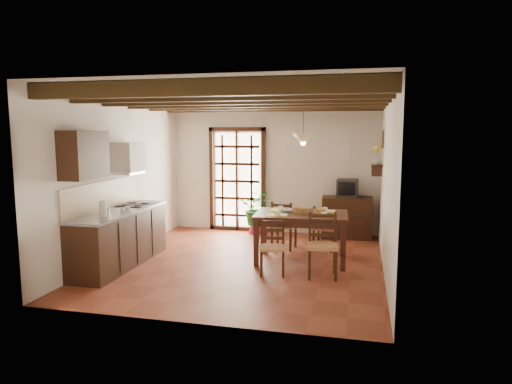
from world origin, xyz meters
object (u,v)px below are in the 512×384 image
(chair_far_right, at_px, (325,236))
(sideboard, at_px, (347,217))
(crt_tv, at_px, (347,188))
(potted_plant, at_px, (257,207))
(pendant_lamp, at_px, (303,138))
(kitchen_counter, at_px, (120,237))
(dining_table, at_px, (301,219))
(chair_near_left, at_px, (272,257))
(chair_near_right, at_px, (322,257))
(chair_far_left, at_px, (284,234))

(chair_far_right, bearing_deg, sideboard, -96.92)
(crt_tv, distance_m, potted_plant, 1.95)
(pendant_lamp, bearing_deg, kitchen_counter, -160.56)
(dining_table, bearing_deg, chair_near_left, -116.09)
(dining_table, distance_m, chair_near_left, 0.98)
(chair_near_right, bearing_deg, sideboard, 77.47)
(dining_table, height_order, pendant_lamp, pendant_lamp)
(chair_near_left, distance_m, sideboard, 2.91)
(chair_near_left, bearing_deg, kitchen_counter, 172.20)
(chair_near_left, bearing_deg, chair_far_left, 82.95)
(dining_table, xyz_separation_m, chair_near_left, (-0.34, -0.80, -0.46))
(chair_far_right, distance_m, potted_plant, 1.91)
(kitchen_counter, relative_size, sideboard, 2.23)
(sideboard, height_order, crt_tv, crt_tv)
(kitchen_counter, xyz_separation_m, chair_far_left, (2.43, 1.67, -0.19))
(kitchen_counter, height_order, crt_tv, kitchen_counter)
(dining_table, distance_m, pendant_lamp, 1.36)
(kitchen_counter, bearing_deg, chair_near_right, 2.64)
(chair_near_left, height_order, crt_tv, crt_tv)
(kitchen_counter, xyz_separation_m, sideboard, (3.55, 2.83, -0.04))
(chair_far_right, relative_size, potted_plant, 0.43)
(sideboard, distance_m, crt_tv, 0.62)
(dining_table, xyz_separation_m, potted_plant, (-1.20, 1.89, -0.15))
(dining_table, distance_m, chair_near_right, 0.96)
(dining_table, relative_size, pendant_lamp, 1.87)
(chair_near_left, distance_m, crt_tv, 3.00)
(sideboard, xyz_separation_m, crt_tv, (0.00, -0.01, 0.62))
(potted_plant, bearing_deg, chair_near_left, -72.17)
(chair_far_left, bearing_deg, crt_tv, -126.25)
(chair_far_right, relative_size, sideboard, 0.84)
(chair_near_left, relative_size, chair_far_right, 1.01)
(chair_near_left, bearing_deg, potted_plant, 97.59)
(kitchen_counter, relative_size, chair_near_left, 2.65)
(potted_plant, bearing_deg, pendant_lamp, -56.02)
(chair_far_left, xyz_separation_m, crt_tv, (1.12, 1.15, 0.76))
(dining_table, height_order, crt_tv, crt_tv)
(chair_near_left, xyz_separation_m, crt_tv, (1.03, 2.71, 0.78))
(kitchen_counter, relative_size, potted_plant, 1.14)
(sideboard, bearing_deg, dining_table, -113.04)
(chair_near_left, xyz_separation_m, chair_far_right, (0.67, 1.60, -0.00))
(dining_table, distance_m, sideboard, 2.06)
(sideboard, xyz_separation_m, potted_plant, (-1.90, -0.03, 0.14))
(chair_far_left, height_order, chair_far_right, chair_far_left)
(chair_far_left, bearing_deg, kitchen_counter, 42.35)
(crt_tv, bearing_deg, chair_far_left, -130.83)
(dining_table, height_order, chair_near_right, chair_near_right)
(chair_near_right, distance_m, crt_tv, 2.78)
(sideboard, distance_m, pendant_lamp, 2.55)
(chair_near_left, relative_size, chair_near_right, 0.87)
(kitchen_counter, distance_m, chair_near_left, 2.53)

